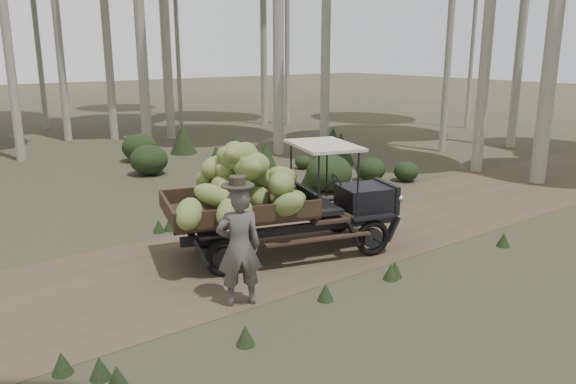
% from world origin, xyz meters
% --- Properties ---
extents(ground, '(120.00, 120.00, 0.00)m').
position_xyz_m(ground, '(0.00, 0.00, 0.00)').
color(ground, '#473D2B').
rests_on(ground, ground).
extents(dirt_track, '(70.00, 4.00, 0.01)m').
position_xyz_m(dirt_track, '(0.00, 0.00, 0.00)').
color(dirt_track, brown).
rests_on(dirt_track, ground).
extents(banana_truck, '(5.02, 2.81, 2.36)m').
position_xyz_m(banana_truck, '(1.62, -0.27, 1.35)').
color(banana_truck, black).
rests_on(banana_truck, ground).
extents(farmer, '(0.82, 0.68, 2.08)m').
position_xyz_m(farmer, '(0.13, -1.75, 0.99)').
color(farmer, '#504D49').
rests_on(farmer, ground).
extents(undergrowth, '(22.96, 22.68, 1.40)m').
position_xyz_m(undergrowth, '(3.23, 0.64, 0.54)').
color(undergrowth, '#233319').
rests_on(undergrowth, ground).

